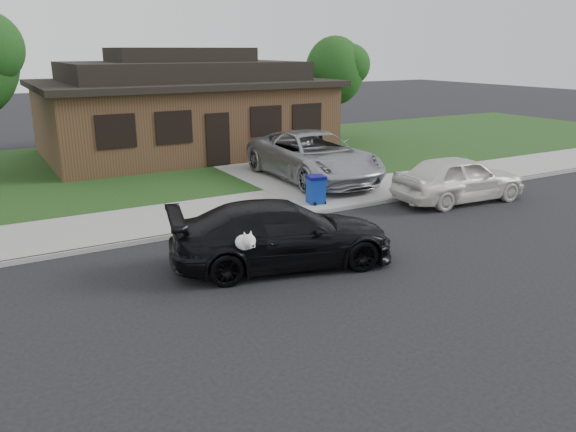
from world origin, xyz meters
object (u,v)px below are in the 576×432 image
minivan (313,156)px  white_compact (459,178)px  recycling_bin (316,190)px  sedan (282,234)px

minivan → white_compact: size_ratio=1.40×
minivan → recycling_bin: bearing=-119.4°
sedan → minivan: bearing=-23.2°
white_compact → minivan: bearing=35.4°
recycling_bin → minivan: bearing=71.0°
sedan → recycling_bin: size_ratio=6.10×
sedan → recycling_bin: 4.93m
sedan → minivan: (4.93, 6.53, 0.27)m
recycling_bin → white_compact: bearing=-8.7°
white_compact → recycling_bin: size_ratio=5.01×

